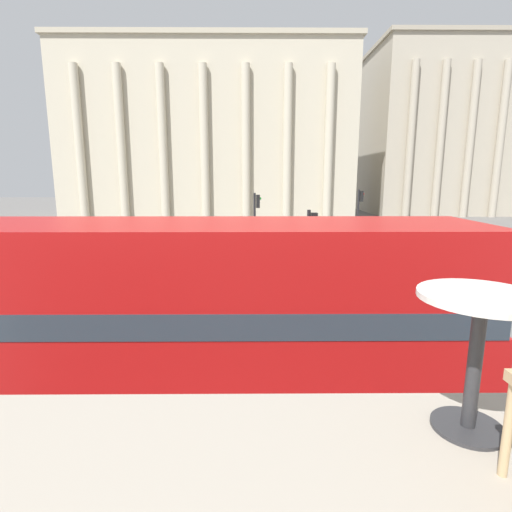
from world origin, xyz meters
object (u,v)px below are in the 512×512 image
(double_decker_bus, at_px, (196,316))
(pedestrian_olive, at_px, (214,225))
(traffic_light_near, at_px, (310,249))
(traffic_light_far, at_px, (359,211))
(traffic_light_mid, at_px, (256,219))
(pedestrian_red, at_px, (77,281))
(plaza_building_right, at_px, (466,133))
(pedestrian_yellow, at_px, (406,249))
(cafe_dining_table, at_px, (478,332))
(plaza_building_left, at_px, (211,137))
(pedestrian_blue, at_px, (352,246))

(double_decker_bus, distance_m, pedestrian_olive, 26.78)
(traffic_light_near, bearing_deg, traffic_light_far, 68.98)
(traffic_light_mid, xyz_separation_m, pedestrian_red, (-6.75, -7.03, -1.60))
(traffic_light_mid, relative_size, pedestrian_olive, 2.53)
(plaza_building_right, height_order, pedestrian_yellow, plaza_building_right)
(double_decker_bus, bearing_deg, pedestrian_red, 124.96)
(cafe_dining_table, xyz_separation_m, traffic_light_far, (5.98, 24.78, -1.44))
(plaza_building_right, relative_size, traffic_light_near, 7.28)
(double_decker_bus, distance_m, cafe_dining_table, 6.08)
(double_decker_bus, distance_m, traffic_light_mid, 14.39)
(double_decker_bus, xyz_separation_m, pedestrian_red, (-5.50, 7.30, -1.24))
(plaza_building_right, distance_m, traffic_light_far, 39.56)
(traffic_light_near, height_order, pedestrian_yellow, traffic_light_near)
(cafe_dining_table, distance_m, plaza_building_left, 49.37)
(traffic_light_mid, xyz_separation_m, pedestrian_yellow, (8.43, 0.47, -1.70))
(traffic_light_mid, bearing_deg, traffic_light_far, 36.22)
(cafe_dining_table, bearing_deg, plaza_building_left, 97.23)
(cafe_dining_table, bearing_deg, traffic_light_mid, 92.76)
(traffic_light_near, bearing_deg, double_decker_bus, -116.85)
(cafe_dining_table, height_order, plaza_building_right, plaza_building_right)
(plaza_building_right, bearing_deg, pedestrian_yellow, -120.74)
(pedestrian_red, bearing_deg, pedestrian_olive, 29.61)
(double_decker_bus, bearing_deg, cafe_dining_table, -69.74)
(pedestrian_olive, relative_size, pedestrian_yellow, 0.98)
(traffic_light_mid, height_order, traffic_light_far, traffic_light_far)
(pedestrian_blue, bearing_deg, cafe_dining_table, 54.80)
(pedestrian_yellow, bearing_deg, cafe_dining_table, 61.96)
(plaza_building_left, xyz_separation_m, pedestrian_blue, (10.69, -28.22, -8.69))
(traffic_light_far, bearing_deg, cafe_dining_table, -103.58)
(traffic_light_mid, bearing_deg, traffic_light_near, -78.14)
(pedestrian_olive, relative_size, pedestrian_red, 0.90)
(pedestrian_olive, bearing_deg, traffic_light_mid, 151.10)
(plaza_building_right, xyz_separation_m, pedestrian_olive, (-33.26, -23.97, -10.12))
(double_decker_bus, xyz_separation_m, pedestrian_blue, (6.71, 15.07, -1.22))
(double_decker_bus, relative_size, plaza_building_right, 0.38)
(plaza_building_right, xyz_separation_m, pedestrian_yellow, (-21.31, -35.83, -10.11))
(cafe_dining_table, xyz_separation_m, pedestrian_olive, (-4.47, 32.02, -3.18))
(cafe_dining_table, distance_m, traffic_light_mid, 19.78)
(traffic_light_mid, distance_m, pedestrian_blue, 5.73)
(traffic_light_near, relative_size, pedestrian_yellow, 2.33)
(pedestrian_olive, xyz_separation_m, pedestrian_yellow, (11.96, -11.85, 0.02))
(traffic_light_near, bearing_deg, pedestrian_yellow, 52.98)
(cafe_dining_table, bearing_deg, plaza_building_right, 62.79)
(double_decker_bus, relative_size, traffic_light_far, 2.58)
(plaza_building_left, distance_m, pedestrian_yellow, 32.80)
(pedestrian_olive, bearing_deg, double_decker_bus, 140.01)
(plaza_building_right, bearing_deg, traffic_light_mid, -129.33)
(pedestrian_red, bearing_deg, cafe_dining_table, -109.62)
(traffic_light_far, xyz_separation_m, pedestrian_yellow, (1.50, -4.61, -1.72))
(plaza_building_right, height_order, traffic_light_far, plaza_building_right)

